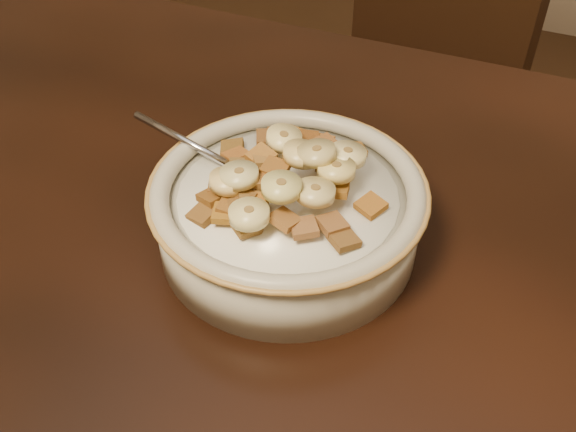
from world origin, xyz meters
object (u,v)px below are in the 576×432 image
at_px(cereal_bowl, 288,219).
at_px(spoon, 252,177).
at_px(table, 144,261).
at_px(chair, 404,130).

height_order(cereal_bowl, spoon, spoon).
bearing_deg(spoon, table, -44.92).
xyz_separation_m(cereal_bowl, spoon, (-0.04, 0.00, 0.03)).
height_order(table, cereal_bowl, cereal_bowl).
bearing_deg(chair, table, -76.72).
distance_m(table, chair, 0.78).
bearing_deg(spoon, cereal_bowl, 90.00).
distance_m(chair, spoon, 0.75).
relative_size(table, cereal_bowl, 6.32).
height_order(chair, spoon, chair).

